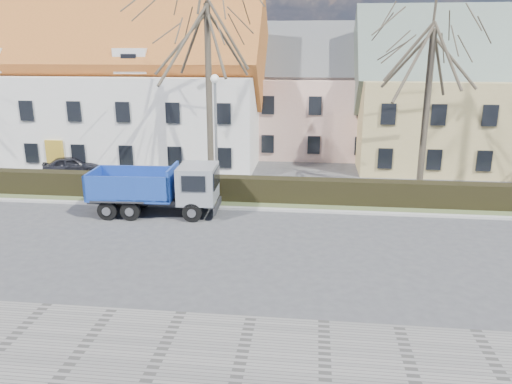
# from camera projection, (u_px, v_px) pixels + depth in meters

# --- Properties ---
(ground) EXTENTS (120.00, 120.00, 0.00)m
(ground) POSITION_uv_depth(u_px,v_px,m) (218.00, 243.00, 21.43)
(ground) COLOR #424345
(sidewalk_near) EXTENTS (80.00, 5.00, 0.08)m
(sidewalk_near) POSITION_uv_depth(u_px,v_px,m) (157.00, 360.00, 13.31)
(sidewalk_near) COLOR gray
(sidewalk_near) RESTS_ON ground
(curb_far) EXTENTS (80.00, 0.30, 0.12)m
(curb_far) POSITION_uv_depth(u_px,v_px,m) (234.00, 208.00, 25.80)
(curb_far) COLOR #B0AEA9
(curb_far) RESTS_ON ground
(grass_strip) EXTENTS (80.00, 3.00, 0.10)m
(grass_strip) POSITION_uv_depth(u_px,v_px,m) (239.00, 199.00, 27.32)
(grass_strip) COLOR #4E5D34
(grass_strip) RESTS_ON ground
(hedge) EXTENTS (60.00, 0.90, 1.30)m
(hedge) POSITION_uv_depth(u_px,v_px,m) (238.00, 190.00, 26.97)
(hedge) COLOR black
(hedge) RESTS_ON ground
(building_white) EXTENTS (26.80, 10.80, 9.50)m
(building_white) POSITION_uv_depth(u_px,v_px,m) (84.00, 94.00, 36.79)
(building_white) COLOR white
(building_white) RESTS_ON ground
(building_pink) EXTENTS (10.80, 8.80, 8.00)m
(building_pink) POSITION_uv_depth(u_px,v_px,m) (315.00, 101.00, 38.93)
(building_pink) COLOR beige
(building_pink) RESTS_ON ground
(building_yellow) EXTENTS (18.80, 10.80, 8.50)m
(building_yellow) POSITION_uv_depth(u_px,v_px,m) (489.00, 104.00, 34.67)
(building_yellow) COLOR tan
(building_yellow) RESTS_ON ground
(tree_1) EXTENTS (9.20, 9.20, 12.65)m
(tree_1) POSITION_uv_depth(u_px,v_px,m) (209.00, 79.00, 27.98)
(tree_1) COLOR #423A2D
(tree_1) RESTS_ON ground
(tree_2) EXTENTS (8.00, 8.00, 11.00)m
(tree_2) POSITION_uv_depth(u_px,v_px,m) (427.00, 97.00, 26.88)
(tree_2) COLOR #423A2D
(tree_2) RESTS_ON ground
(dump_truck) EXTENTS (6.71, 2.77, 2.64)m
(dump_truck) POSITION_uv_depth(u_px,v_px,m) (150.00, 189.00, 24.72)
(dump_truck) COLOR navy
(dump_truck) RESTS_ON ground
(streetlight) EXTENTS (0.53, 0.53, 6.77)m
(streetlight) POSITION_uv_depth(u_px,v_px,m) (216.00, 136.00, 27.30)
(streetlight) COLOR #929698
(streetlight) RESTS_ON ground
(cart_frame) EXTENTS (0.74, 0.53, 0.61)m
(cart_frame) POSITION_uv_depth(u_px,v_px,m) (108.00, 199.00, 26.60)
(cart_frame) COLOR silver
(cart_frame) RESTS_ON ground
(parked_car_a) EXTENTS (3.89, 2.81, 1.23)m
(parked_car_a) POSITION_uv_depth(u_px,v_px,m) (72.00, 165.00, 32.63)
(parked_car_a) COLOR black
(parked_car_a) RESTS_ON ground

